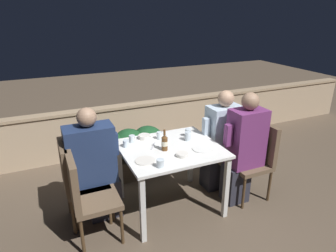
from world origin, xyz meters
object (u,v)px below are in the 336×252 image
object	(u,v)px
chair_right_near	(256,154)
chair_left_near	(85,192)
chair_right_far	(234,144)
beer_bottle	(165,142)
potted_plant	(242,130)
person_navy_jumper	(95,166)
person_blue_shirt	(221,140)
chair_left_far	(75,176)
person_purple_stripe	(243,148)

from	to	relation	value
chair_right_near	chair_left_near	bearing A→B (deg)	179.44
chair_right_far	beer_bottle	bearing A→B (deg)	-169.12
chair_left_near	potted_plant	distance (m)	2.53
chair_left_near	person_navy_jumper	distance (m)	0.37
chair_left_near	person_blue_shirt	world-z (taller)	person_blue_shirt
chair_left_far	potted_plant	xyz separation A→B (m)	(2.43, 0.49, -0.08)
person_navy_jumper	person_blue_shirt	distance (m)	1.52
person_navy_jumper	chair_right_near	size ratio (longest dim) A/B	1.37
chair_left_near	person_blue_shirt	size ratio (longest dim) A/B	0.73
person_blue_shirt	person_navy_jumper	bearing A→B (deg)	-179.88
chair_right_far	beer_bottle	world-z (taller)	beer_bottle
chair_right_near	chair_right_far	size ratio (longest dim) A/B	1.00
person_purple_stripe	chair_right_far	size ratio (longest dim) A/B	1.42
chair_left_near	chair_left_far	size ratio (longest dim) A/B	1.00
person_purple_stripe	chair_right_far	bearing A→B (deg)	69.23
chair_left_far	person_purple_stripe	distance (m)	1.83
chair_left_far	chair_right_near	distance (m)	2.02
chair_left_far	beer_bottle	distance (m)	0.96
person_purple_stripe	person_blue_shirt	xyz separation A→B (m)	(-0.07, 0.35, -0.03)
chair_left_near	chair_left_far	world-z (taller)	same
chair_left_far	person_blue_shirt	size ratio (longest dim) A/B	0.73
person_purple_stripe	person_blue_shirt	distance (m)	0.35
chair_right_near	person_blue_shirt	world-z (taller)	person_blue_shirt
person_purple_stripe	beer_bottle	bearing A→B (deg)	170.57
potted_plant	chair_left_far	bearing A→B (deg)	-168.65
chair_left_far	chair_right_near	xyz separation A→B (m)	(1.99, -0.34, 0.00)
person_blue_shirt	beer_bottle	bearing A→B (deg)	-166.57
chair_left_near	beer_bottle	xyz separation A→B (m)	(0.86, 0.13, 0.29)
chair_right_near	chair_left_far	bearing A→B (deg)	170.21
chair_right_near	potted_plant	xyz separation A→B (m)	(0.44, 0.83, -0.08)
chair_left_near	person_purple_stripe	size ratio (longest dim) A/B	0.70
chair_left_near	person_blue_shirt	bearing A→B (deg)	11.00
person_navy_jumper	potted_plant	world-z (taller)	person_navy_jumper
chair_left_far	chair_right_far	bearing A→B (deg)	0.10
person_purple_stripe	beer_bottle	xyz separation A→B (m)	(-0.90, 0.15, 0.18)
person_navy_jumper	beer_bottle	bearing A→B (deg)	-15.66
chair_right_far	potted_plant	bearing A→B (deg)	43.74
person_navy_jumper	person_purple_stripe	bearing A→B (deg)	-12.18
chair_right_far	chair_right_near	bearing A→B (deg)	-78.97
person_purple_stripe	potted_plant	size ratio (longest dim) A/B	1.74
person_blue_shirt	potted_plant	world-z (taller)	person_blue_shirt
beer_bottle	chair_left_near	bearing A→B (deg)	-171.38
chair_right_near	person_purple_stripe	bearing A→B (deg)	-180.00
chair_right_far	person_blue_shirt	world-z (taller)	person_blue_shirt
chair_right_near	chair_right_far	distance (m)	0.35
beer_bottle	potted_plant	size ratio (longest dim) A/B	0.30
chair_left_near	beer_bottle	world-z (taller)	beer_bottle
chair_left_far	person_navy_jumper	bearing A→B (deg)	0.00
person_navy_jumper	chair_right_far	bearing A→B (deg)	0.11
chair_left_far	beer_bottle	world-z (taller)	beer_bottle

